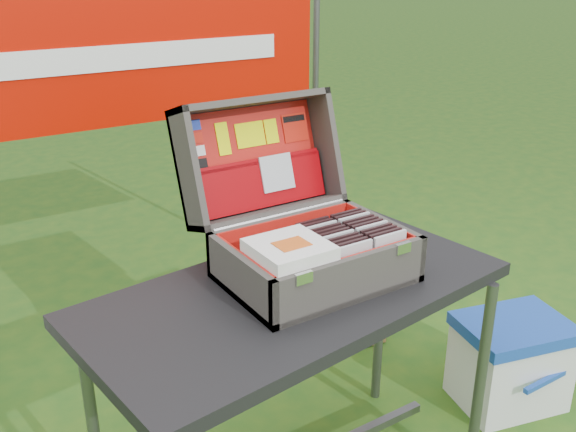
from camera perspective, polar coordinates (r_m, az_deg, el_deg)
table at (r=2.08m, az=0.60°, el=-15.82°), size 1.31×0.77×0.78m
table_top at (r=1.88m, az=0.64°, el=-6.88°), size 1.31×0.77×0.04m
table_leg_fr at (r=2.26m, az=16.70°, el=-14.13°), size 0.04×0.04×0.74m
table_leg_bl at (r=2.10m, az=-16.98°, el=-17.15°), size 0.04×0.04×0.74m
table_leg_br at (r=2.54m, az=8.17°, el=-8.91°), size 0.04×0.04×0.74m
suitcase at (r=1.87m, az=1.47°, el=1.64°), size 0.52×0.53×0.48m
suitcase_base_bottom at (r=1.91m, az=2.41°, el=-5.30°), size 0.52×0.37×0.02m
suitcase_base_wall_front at (r=1.76m, az=5.77°, el=-5.75°), size 0.52×0.02×0.14m
suitcase_base_wall_back at (r=2.02m, az=-0.44°, el=-1.87°), size 0.52×0.02×0.14m
suitcase_base_wall_left at (r=1.77m, az=-4.29°, el=-5.58°), size 0.02×0.37×0.14m
suitcase_base_wall_right at (r=2.03m, az=8.27°, el=-1.99°), size 0.02×0.37×0.14m
suitcase_liner_floor at (r=1.91m, az=2.42°, el=-4.94°), size 0.48×0.33×0.01m
suitcase_latch_left at (r=1.64m, az=1.41°, el=-5.53°), size 0.05×0.01×0.03m
suitcase_latch_right at (r=1.83m, az=10.20°, el=-2.81°), size 0.05×0.01×0.03m
suitcase_hinge at (r=2.00m, az=-0.61°, el=0.08°), size 0.47×0.02×0.02m
suitcase_lid_back at (r=2.10m, az=-3.26°, el=5.13°), size 0.52×0.13×0.36m
suitcase_lid_rim_far at (r=2.06m, az=-3.33°, el=10.10°), size 0.52×0.14×0.06m
suitcase_lid_rim_near at (r=2.06m, az=-1.64°, el=0.38°), size 0.52×0.14×0.06m
suitcase_lid_rim_left at (r=1.94m, az=-8.92°, el=4.03°), size 0.02×0.25×0.40m
suitcase_lid_rim_right at (r=2.18m, az=3.26°, el=6.25°), size 0.02×0.25×0.40m
suitcase_lid_liner at (r=2.09m, az=-3.09°, el=5.15°), size 0.48×0.11×0.32m
suitcase_liner_wall_front at (r=1.77m, az=5.51°, el=-5.29°), size 0.48×0.01×0.12m
suitcase_liner_wall_back at (r=2.01m, az=-0.24°, el=-1.72°), size 0.48×0.01×0.12m
suitcase_liner_wall_left at (r=1.77m, az=-3.92°, el=-5.18°), size 0.01×0.33×0.12m
suitcase_liner_wall_right at (r=2.02m, az=8.00°, el=-1.80°), size 0.01×0.33×0.12m
suitcase_lid_pocket at (r=2.08m, az=-2.44°, el=2.83°), size 0.46×0.08×0.15m
suitcase_pocket_edge at (r=2.07m, az=-2.71°, el=4.87°), size 0.45×0.03×0.03m
suitcase_pocket_cd at (r=2.09m, az=-1.00°, el=3.87°), size 0.12×0.05×0.11m
lid_sticker_cc_a at (r=2.01m, az=-8.47°, el=7.98°), size 0.05×0.01×0.03m
lid_sticker_cc_b at (r=2.00m, az=-8.27°, el=6.85°), size 0.05×0.01×0.03m
lid_sticker_cc_c at (r=2.00m, az=-8.06°, el=5.73°), size 0.05×0.01×0.03m
lid_sticker_cc_d at (r=2.00m, az=-7.85°, el=4.60°), size 0.05×0.01×0.03m
lid_card_neon_tall at (r=2.04m, az=-5.80°, el=6.84°), size 0.04×0.03×0.10m
lid_card_neon_main at (r=2.09m, az=-3.38°, el=7.24°), size 0.10×0.03×0.08m
lid_card_neon_small at (r=2.13m, az=-1.50°, el=7.54°), size 0.05×0.03×0.08m
lid_sticker_band at (r=2.17m, az=0.63°, el=7.87°), size 0.09×0.03×0.09m
lid_sticker_band_bar at (r=2.18m, az=0.50°, el=8.65°), size 0.08×0.01×0.02m
cd_left_0 at (r=1.79m, az=5.92°, el=-4.40°), size 0.12×0.01×0.13m
cd_left_1 at (r=1.81m, az=5.52°, el=-4.16°), size 0.12×0.01×0.13m
cd_left_2 at (r=1.82m, az=5.12°, el=-3.92°), size 0.12×0.01×0.13m
cd_left_3 at (r=1.84m, az=4.73°, el=-3.69°), size 0.12×0.01×0.13m
cd_left_4 at (r=1.85m, az=4.34°, el=-3.46°), size 0.12×0.01×0.13m
cd_left_5 at (r=1.87m, az=3.96°, el=-3.24°), size 0.12×0.01×0.13m
cd_left_6 at (r=1.88m, az=3.59°, el=-3.01°), size 0.12×0.01×0.13m
cd_left_7 at (r=1.90m, az=3.22°, el=-2.80°), size 0.12×0.01×0.13m
cd_left_8 at (r=1.91m, az=2.86°, el=-2.58°), size 0.12×0.01×0.13m
cd_left_9 at (r=1.93m, az=2.51°, el=-2.37°), size 0.12×0.01×0.13m
cd_left_10 at (r=1.94m, az=2.16°, el=-2.16°), size 0.12×0.01×0.13m
cd_right_0 at (r=1.87m, az=8.97°, el=-3.44°), size 0.12×0.01×0.13m
cd_right_1 at (r=1.88m, az=8.56°, el=-3.22°), size 0.12×0.01×0.13m
cd_right_2 at (r=1.90m, az=8.15°, el=-3.00°), size 0.12×0.01×0.13m
cd_right_3 at (r=1.91m, az=7.75°, el=-2.78°), size 0.12×0.01×0.13m
cd_right_4 at (r=1.93m, az=7.36°, el=-2.57°), size 0.12×0.01×0.13m
cd_right_5 at (r=1.94m, az=6.97°, el=-2.36°), size 0.12×0.01×0.13m
cd_right_6 at (r=1.95m, az=6.59°, el=-2.16°), size 0.12×0.01×0.13m
cd_right_7 at (r=1.97m, az=6.21°, el=-1.95°), size 0.12×0.01×0.13m
cd_right_8 at (r=1.98m, az=5.84°, el=-1.75°), size 0.12×0.01×0.13m
cd_right_9 at (r=2.00m, az=5.47°, el=-1.55°), size 0.12×0.01×0.13m
cd_right_10 at (r=2.01m, az=5.11°, el=-1.36°), size 0.12×0.01×0.13m
songbook_0 at (r=1.74m, az=0.14°, el=-3.40°), size 0.20×0.20×0.00m
songbook_1 at (r=1.73m, az=0.14°, el=-3.25°), size 0.20×0.20×0.00m
songbook_2 at (r=1.73m, az=0.14°, el=-3.10°), size 0.20×0.20×0.00m
songbook_3 at (r=1.73m, az=0.14°, el=-2.95°), size 0.20×0.20×0.00m
songbook_4 at (r=1.73m, az=0.14°, el=-2.80°), size 0.20×0.20×0.00m
songbook_5 at (r=1.72m, az=0.14°, el=-2.65°), size 0.20×0.20×0.00m
songbook_6 at (r=1.72m, az=0.14°, el=-2.50°), size 0.20×0.20×0.00m
songbook_graphic at (r=1.71m, az=0.32°, el=-2.49°), size 0.09×0.07×0.00m
cooler at (r=2.74m, az=19.13°, el=-12.16°), size 0.48×0.40×0.36m
cooler_body at (r=2.76m, az=19.07°, el=-12.58°), size 0.45×0.38×0.31m
cooler_lid at (r=2.66m, az=19.55°, el=-9.33°), size 0.48×0.40×0.05m
cooler_handle at (r=2.66m, az=22.02°, el=-13.40°), size 0.25×0.02×0.02m
cardboard_box at (r=2.93m, az=4.96°, el=-8.03°), size 0.41×0.19×0.42m
banner_post_right at (r=3.24m, az=2.39°, el=7.31°), size 0.03×0.03×1.70m
banner at (r=2.75m, az=-12.46°, el=13.80°), size 1.60×0.02×0.55m
banner_text at (r=2.73m, az=-12.37°, el=13.78°), size 1.20×0.00×0.10m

